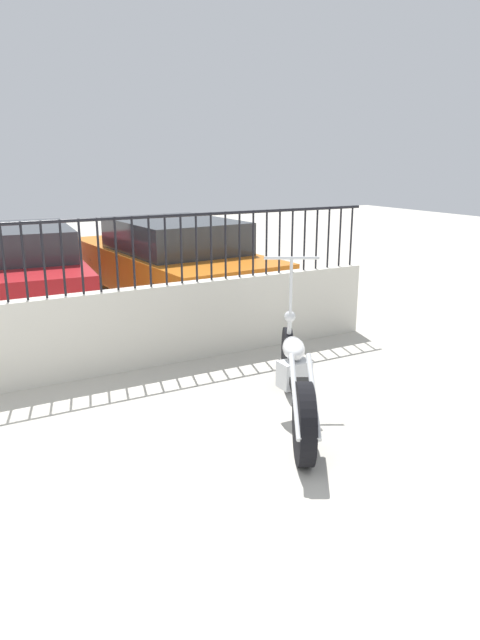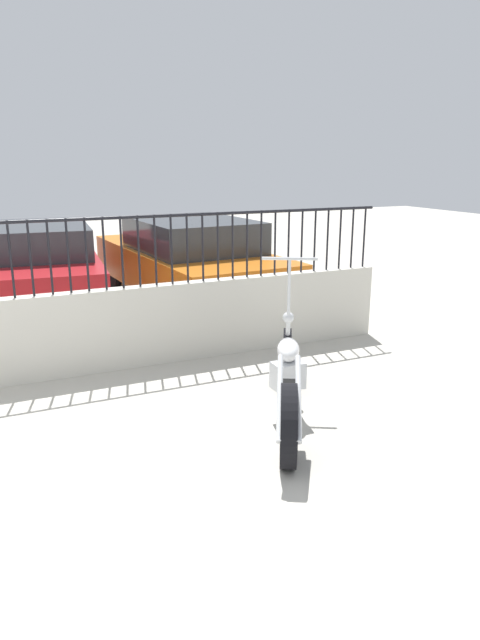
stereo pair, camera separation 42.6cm
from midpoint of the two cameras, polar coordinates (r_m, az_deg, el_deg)
The scene contains 3 objects.
motorcycle_dark_grey at distance 4.98m, azimuth 7.28°, elevation -6.49°, with size 1.13×1.95×1.40m.
car_red at distance 9.16m, azimuth -18.70°, elevation 5.00°, with size 2.17×4.29×1.34m.
car_orange at distance 9.39m, azimuth -3.84°, elevation 6.04°, with size 2.14×4.61×1.35m.
Camera 2 is at (0.43, -3.18, 2.27)m, focal length 32.00 mm.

